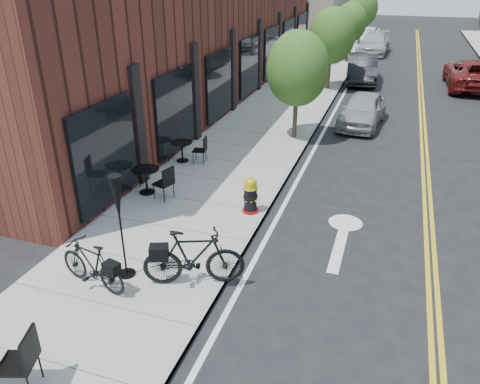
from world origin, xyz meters
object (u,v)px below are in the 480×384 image
(patio_umbrella, at_px, (118,206))
(fire_hydrant, at_px, (250,195))
(parked_car_far, at_px, (473,74))
(bistro_set_b, at_px, (146,177))
(parked_car_c, at_px, (374,44))
(bistro_set_c, at_px, (182,149))
(bicycle_left, at_px, (92,265))
(bicycle_right, at_px, (194,258))
(parked_car_a, at_px, (362,110))
(parked_car_b, at_px, (362,69))

(patio_umbrella, bearing_deg, fire_hydrant, 64.99)
(parked_car_far, bearing_deg, fire_hydrant, 66.55)
(bistro_set_b, height_order, parked_car_c, parked_car_c)
(fire_hydrant, relative_size, bistro_set_c, 0.60)
(bicycle_left, distance_m, bistro_set_b, 4.24)
(bicycle_left, relative_size, parked_car_far, 0.31)
(bicycle_right, bearing_deg, bistro_set_c, 5.50)
(bicycle_right, relative_size, bistro_set_c, 1.25)
(parked_car_c, bearing_deg, parked_car_far, -55.87)
(bicycle_right, xyz_separation_m, patio_umbrella, (-1.44, -0.19, 0.99))
(parked_car_a, height_order, parked_car_b, parked_car_b)
(bicycle_right, relative_size, bistro_set_b, 1.12)
(bicycle_right, bearing_deg, bicycle_left, 89.86)
(parked_car_c, bearing_deg, bicycle_right, -89.66)
(bistro_set_c, distance_m, parked_car_far, 17.46)
(bicycle_left, relative_size, bistro_set_b, 0.93)
(bistro_set_c, relative_size, parked_car_a, 0.43)
(parked_car_c, bearing_deg, bistro_set_c, -97.38)
(bicycle_right, relative_size, parked_car_b, 0.45)
(bistro_set_b, relative_size, parked_car_c, 0.36)
(bicycle_right, distance_m, bistro_set_b, 4.47)
(bicycle_right, xyz_separation_m, parked_car_c, (1.36, 29.52, 0.00))
(bicycle_left, distance_m, parked_car_b, 20.84)
(bistro_set_c, height_order, parked_car_a, parked_car_a)
(bicycle_right, relative_size, parked_car_c, 0.40)
(fire_hydrant, relative_size, bicycle_left, 0.58)
(fire_hydrant, relative_size, parked_car_far, 0.18)
(bistro_set_c, relative_size, parked_car_c, 0.32)
(patio_umbrella, relative_size, parked_car_far, 0.41)
(patio_umbrella, height_order, parked_car_b, patio_umbrella)
(bicycle_right, bearing_deg, fire_hydrant, -24.16)
(fire_hydrant, bearing_deg, parked_car_c, 63.64)
(parked_car_a, relative_size, parked_car_far, 0.70)
(fire_hydrant, bearing_deg, parked_car_b, 62.00)
(bicycle_left, relative_size, bistro_set_c, 1.04)
(bistro_set_b, xyz_separation_m, bistro_set_c, (-0.05, 2.46, -0.05))
(bistro_set_c, bearing_deg, bicycle_left, -89.04)
(bicycle_left, distance_m, bistro_set_c, 6.66)
(fire_hydrant, height_order, parked_car_far, parked_car_far)
(bicycle_right, height_order, parked_car_a, bicycle_right)
(fire_hydrant, relative_size, bistro_set_b, 0.54)
(bicycle_left, height_order, parked_car_a, parked_car_a)
(bistro_set_b, height_order, bistro_set_c, bistro_set_b)
(parked_car_a, distance_m, parked_car_far, 9.58)
(fire_hydrant, relative_size, bicycle_right, 0.48)
(parked_car_b, bearing_deg, bicycle_left, -104.45)
(parked_car_far, bearing_deg, parked_car_c, -60.28)
(bicycle_left, height_order, bistro_set_c, bicycle_left)
(parked_car_a, bearing_deg, bistro_set_b, -115.13)
(patio_umbrella, relative_size, parked_car_b, 0.50)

